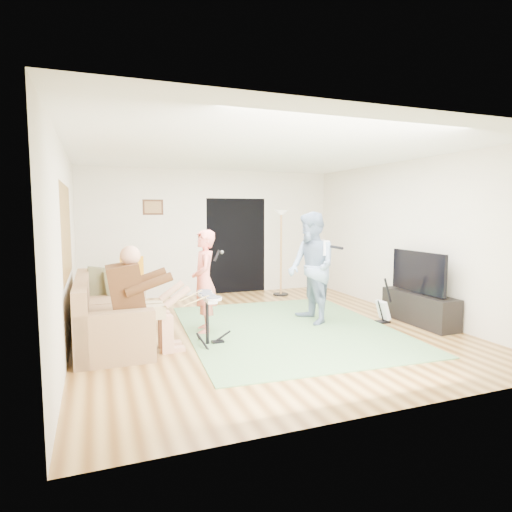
{
  "coord_description": "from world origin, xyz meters",
  "views": [
    {
      "loc": [
        -2.38,
        -6.05,
        1.82
      ],
      "look_at": [
        0.01,
        0.3,
        1.11
      ],
      "focal_mm": 30.0,
      "sensor_mm": 36.0,
      "label": 1
    }
  ],
  "objects_px": {
    "sofa": "(105,320)",
    "torchiere_lamp": "(281,237)",
    "dining_chair": "(133,294)",
    "guitar_spare": "(383,310)",
    "tv_cabinet": "(419,308)",
    "singer": "(204,281)",
    "television": "(418,272)",
    "drum_kit": "(207,322)",
    "guitarist": "(311,268)"
  },
  "relations": [
    {
      "from": "sofa",
      "to": "torchiere_lamp",
      "type": "xyz_separation_m",
      "value": [
        3.66,
        2.19,
        0.96
      ]
    },
    {
      "from": "guitarist",
      "to": "guitar_spare",
      "type": "relative_size",
      "value": 2.47
    },
    {
      "from": "guitarist",
      "to": "guitar_spare",
      "type": "distance_m",
      "value": 1.38
    },
    {
      "from": "drum_kit",
      "to": "guitarist",
      "type": "xyz_separation_m",
      "value": [
        1.87,
        0.53,
        0.59
      ]
    },
    {
      "from": "guitar_spare",
      "to": "torchiere_lamp",
      "type": "bearing_deg",
      "value": 103.0
    },
    {
      "from": "guitarist",
      "to": "torchiere_lamp",
      "type": "relative_size",
      "value": 0.98
    },
    {
      "from": "drum_kit",
      "to": "torchiere_lamp",
      "type": "relative_size",
      "value": 0.39
    },
    {
      "from": "drum_kit",
      "to": "television",
      "type": "distance_m",
      "value": 3.49
    },
    {
      "from": "drum_kit",
      "to": "singer",
      "type": "bearing_deg",
      "value": 79.49
    },
    {
      "from": "dining_chair",
      "to": "tv_cabinet",
      "type": "xyz_separation_m",
      "value": [
        4.29,
        -2.34,
        -0.11
      ]
    },
    {
      "from": "sofa",
      "to": "torchiere_lamp",
      "type": "relative_size",
      "value": 1.22
    },
    {
      "from": "dining_chair",
      "to": "guitar_spare",
      "type": "bearing_deg",
      "value": -27.39
    },
    {
      "from": "sofa",
      "to": "tv_cabinet",
      "type": "xyz_separation_m",
      "value": [
        4.8,
        -0.77,
        -0.05
      ]
    },
    {
      "from": "dining_chair",
      "to": "sofa",
      "type": "bearing_deg",
      "value": -106.27
    },
    {
      "from": "television",
      "to": "drum_kit",
      "type": "bearing_deg",
      "value": 178.01
    },
    {
      "from": "guitarist",
      "to": "tv_cabinet",
      "type": "height_order",
      "value": "guitarist"
    },
    {
      "from": "singer",
      "to": "dining_chair",
      "type": "relative_size",
      "value": 1.53
    },
    {
      "from": "singer",
      "to": "tv_cabinet",
      "type": "distance_m",
      "value": 3.5
    },
    {
      "from": "singer",
      "to": "torchiere_lamp",
      "type": "height_order",
      "value": "torchiere_lamp"
    },
    {
      "from": "guitarist",
      "to": "dining_chair",
      "type": "distance_m",
      "value": 3.2
    },
    {
      "from": "singer",
      "to": "dining_chair",
      "type": "xyz_separation_m",
      "value": [
        -0.91,
        1.58,
        -0.41
      ]
    },
    {
      "from": "guitar_spare",
      "to": "tv_cabinet",
      "type": "bearing_deg",
      "value": -25.63
    },
    {
      "from": "drum_kit",
      "to": "singer",
      "type": "distance_m",
      "value": 0.79
    },
    {
      "from": "singer",
      "to": "tv_cabinet",
      "type": "relative_size",
      "value": 1.1
    },
    {
      "from": "guitar_spare",
      "to": "television",
      "type": "relative_size",
      "value": 0.64
    },
    {
      "from": "singer",
      "to": "television",
      "type": "height_order",
      "value": "singer"
    },
    {
      "from": "sofa",
      "to": "tv_cabinet",
      "type": "distance_m",
      "value": 4.86
    },
    {
      "from": "tv_cabinet",
      "to": "television",
      "type": "bearing_deg",
      "value": 180.0
    },
    {
      "from": "torchiere_lamp",
      "to": "guitarist",
      "type": "bearing_deg",
      "value": -101.97
    },
    {
      "from": "guitar_spare",
      "to": "dining_chair",
      "type": "height_order",
      "value": "dining_chair"
    },
    {
      "from": "guitarist",
      "to": "dining_chair",
      "type": "bearing_deg",
      "value": -121.48
    },
    {
      "from": "drum_kit",
      "to": "tv_cabinet",
      "type": "xyz_separation_m",
      "value": [
        3.5,
        -0.12,
        -0.06
      ]
    },
    {
      "from": "guitar_spare",
      "to": "television",
      "type": "bearing_deg",
      "value": -27.99
    },
    {
      "from": "drum_kit",
      "to": "guitar_spare",
      "type": "height_order",
      "value": "guitar_spare"
    },
    {
      "from": "drum_kit",
      "to": "guitar_spare",
      "type": "bearing_deg",
      "value": 2.43
    },
    {
      "from": "sofa",
      "to": "guitarist",
      "type": "relative_size",
      "value": 1.24
    },
    {
      "from": "guitarist",
      "to": "television",
      "type": "bearing_deg",
      "value": 68.37
    },
    {
      "from": "singer",
      "to": "guitarist",
      "type": "xyz_separation_m",
      "value": [
        1.75,
        -0.1,
        0.14
      ]
    },
    {
      "from": "sofa",
      "to": "singer",
      "type": "bearing_deg",
      "value": -0.52
    },
    {
      "from": "dining_chair",
      "to": "television",
      "type": "relative_size",
      "value": 0.87
    },
    {
      "from": "tv_cabinet",
      "to": "guitarist",
      "type": "bearing_deg",
      "value": 158.14
    },
    {
      "from": "dining_chair",
      "to": "torchiere_lamp",
      "type": "bearing_deg",
      "value": 12.79
    },
    {
      "from": "dining_chair",
      "to": "guitarist",
      "type": "bearing_deg",
      "value": -30.75
    },
    {
      "from": "tv_cabinet",
      "to": "dining_chair",
      "type": "bearing_deg",
      "value": 151.41
    },
    {
      "from": "dining_chair",
      "to": "tv_cabinet",
      "type": "height_order",
      "value": "dining_chair"
    },
    {
      "from": "torchiere_lamp",
      "to": "dining_chair",
      "type": "relative_size",
      "value": 1.83
    },
    {
      "from": "dining_chair",
      "to": "television",
      "type": "height_order",
      "value": "television"
    },
    {
      "from": "guitarist",
      "to": "torchiere_lamp",
      "type": "height_order",
      "value": "torchiere_lamp"
    },
    {
      "from": "sofa",
      "to": "guitar_spare",
      "type": "xyz_separation_m",
      "value": [
        4.29,
        -0.52,
        -0.09
      ]
    },
    {
      "from": "singer",
      "to": "television",
      "type": "relative_size",
      "value": 1.34
    }
  ]
}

